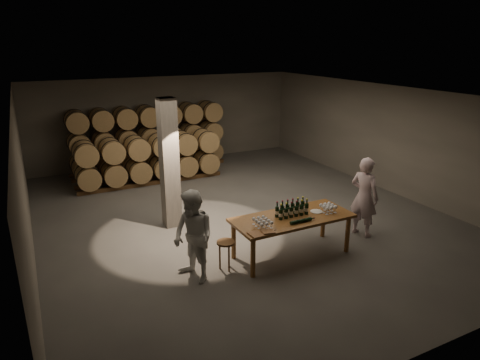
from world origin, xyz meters
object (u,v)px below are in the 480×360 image
bottle_cluster (292,210)px  notebook_near (268,232)px  stool (226,246)px  person_woman (193,237)px  tasting_table (292,221)px  plate (316,211)px  person_man (364,197)px

bottle_cluster → notebook_near: size_ratio=2.93×
bottle_cluster → stool: (-1.54, 0.04, -0.52)m
bottle_cluster → person_woman: person_woman is taller
tasting_table → stool: (-1.52, 0.09, -0.29)m
plate → stool: bearing=177.0°
tasting_table → person_man: person_man is taller
tasting_table → bottle_cluster: size_ratio=3.52×
plate → person_woman: person_woman is taller
notebook_near → person_woman: (-1.37, 0.46, -0.00)m
tasting_table → person_woman: bearing=179.7°
tasting_table → plate: 0.63m
tasting_table → bottle_cluster: 0.24m
notebook_near → person_man: size_ratio=0.13×
bottle_cluster → plate: 0.61m
notebook_near → person_woman: 1.45m
notebook_near → stool: size_ratio=0.41×
bottle_cluster → notebook_near: (-0.88, -0.50, -0.11)m
person_woman → stool: bearing=78.8°
notebook_near → stool: 0.95m
bottle_cluster → person_woman: (-2.25, -0.04, -0.11)m
person_woman → person_man: bearing=73.6°
person_man → person_woman: person_man is taller
tasting_table → person_woman: person_woman is taller
bottle_cluster → person_man: person_man is taller
tasting_table → stool: bearing=176.5°
stool → person_man: 3.63m
bottle_cluster → person_man: size_ratio=0.38×
plate → person_woman: bearing=179.4°
person_man → person_woman: bearing=72.7°
tasting_table → stool: 1.55m
tasting_table → notebook_near: 0.97m
bottle_cluster → stool: bottle_cluster is taller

